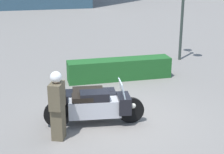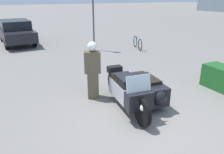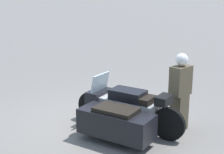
{
  "view_description": "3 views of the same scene",
  "coord_description": "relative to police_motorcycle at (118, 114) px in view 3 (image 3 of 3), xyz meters",
  "views": [
    {
      "loc": [
        -2.32,
        -8.21,
        4.02
      ],
      "look_at": [
        -0.2,
        0.34,
        1.1
      ],
      "focal_mm": 55.0,
      "sensor_mm": 36.0,
      "label": 1
    },
    {
      "loc": [
        3.81,
        -2.92,
        2.89
      ],
      "look_at": [
        -1.24,
        -0.35,
        0.77
      ],
      "focal_mm": 35.0,
      "sensor_mm": 36.0,
      "label": 2
    },
    {
      "loc": [
        -3.52,
        6.23,
        3.1
      ],
      "look_at": [
        -0.54,
        0.09,
        1.23
      ],
      "focal_mm": 55.0,
      "sensor_mm": 36.0,
      "label": 3
    }
  ],
  "objects": [
    {
      "name": "officer_rider",
      "position": [
        -1.06,
        -0.88,
        0.42
      ],
      "size": [
        0.44,
        0.53,
        1.7
      ],
      "rotation": [
        0.0,
        0.0,
        -0.39
      ],
      "color": "brown",
      "rests_on": "ground"
    },
    {
      "name": "police_motorcycle",
      "position": [
        0.0,
        0.0,
        0.0
      ],
      "size": [
        2.61,
        1.5,
        1.17
      ],
      "rotation": [
        0.0,
        0.0,
        -0.11
      ],
      "color": "black",
      "rests_on": "ground"
    },
    {
      "name": "ground_plane",
      "position": [
        0.72,
        -0.17,
        -0.48
      ],
      "size": [
        160.0,
        160.0,
        0.0
      ],
      "primitive_type": "plane",
      "color": "slate"
    }
  ]
}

